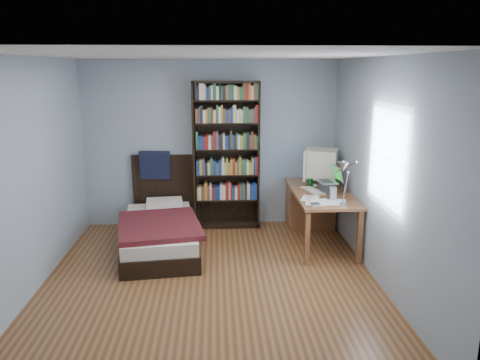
{
  "coord_description": "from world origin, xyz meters",
  "views": [
    {
      "loc": [
        0.07,
        -4.92,
        2.37
      ],
      "look_at": [
        0.37,
        0.74,
        1.01
      ],
      "focal_mm": 35.0,
      "sensor_mm": 36.0,
      "label": 1
    }
  ],
  "objects_px": {
    "crt_monitor": "(320,164)",
    "desk_lamp": "(343,171)",
    "keyboard": "(313,191)",
    "bookshelf": "(226,156)",
    "laptop": "(329,185)",
    "soda_can": "(310,183)",
    "speaker": "(333,193)",
    "desk": "(313,204)",
    "bed": "(160,228)"
  },
  "relations": [
    {
      "from": "crt_monitor",
      "to": "bookshelf",
      "type": "bearing_deg",
      "value": 166.0
    },
    {
      "from": "speaker",
      "to": "desk_lamp",
      "type": "bearing_deg",
      "value": -93.21
    },
    {
      "from": "crt_monitor",
      "to": "desk_lamp",
      "type": "bearing_deg",
      "value": -93.28
    },
    {
      "from": "crt_monitor",
      "to": "desk_lamp",
      "type": "xyz_separation_m",
      "value": [
        -0.09,
        -1.5,
        0.23
      ]
    },
    {
      "from": "laptop",
      "to": "bookshelf",
      "type": "bearing_deg",
      "value": 150.0
    },
    {
      "from": "keyboard",
      "to": "soda_can",
      "type": "relative_size",
      "value": 3.22
    },
    {
      "from": "desk",
      "to": "crt_monitor",
      "type": "xyz_separation_m",
      "value": [
        0.08,
        -0.06,
        0.6
      ]
    },
    {
      "from": "desk",
      "to": "laptop",
      "type": "bearing_deg",
      "value": -79.8
    },
    {
      "from": "crt_monitor",
      "to": "laptop",
      "type": "distance_m",
      "value": 0.49
    },
    {
      "from": "soda_can",
      "to": "desk_lamp",
      "type": "bearing_deg",
      "value": -86.11
    },
    {
      "from": "crt_monitor",
      "to": "soda_can",
      "type": "height_order",
      "value": "crt_monitor"
    },
    {
      "from": "desk",
      "to": "laptop",
      "type": "xyz_separation_m",
      "value": [
        0.09,
        -0.52,
        0.42
      ]
    },
    {
      "from": "crt_monitor",
      "to": "desk_lamp",
      "type": "height_order",
      "value": "desk_lamp"
    },
    {
      "from": "keyboard",
      "to": "bed",
      "type": "bearing_deg",
      "value": 163.18
    },
    {
      "from": "laptop",
      "to": "bed",
      "type": "relative_size",
      "value": 0.18
    },
    {
      "from": "desk",
      "to": "bookshelf",
      "type": "xyz_separation_m",
      "value": [
        -1.27,
        0.27,
        0.68
      ]
    },
    {
      "from": "bookshelf",
      "to": "speaker",
      "type": "bearing_deg",
      "value": -40.69
    },
    {
      "from": "speaker",
      "to": "bookshelf",
      "type": "relative_size",
      "value": 0.07
    },
    {
      "from": "desk_lamp",
      "to": "bookshelf",
      "type": "relative_size",
      "value": 0.3
    },
    {
      "from": "desk",
      "to": "speaker",
      "type": "relative_size",
      "value": 10.47
    },
    {
      "from": "crt_monitor",
      "to": "bookshelf",
      "type": "relative_size",
      "value": 0.27
    },
    {
      "from": "keyboard",
      "to": "soda_can",
      "type": "xyz_separation_m",
      "value": [
        0.01,
        0.25,
        0.05
      ]
    },
    {
      "from": "soda_can",
      "to": "bed",
      "type": "distance_m",
      "value": 2.18
    },
    {
      "from": "laptop",
      "to": "speaker",
      "type": "distance_m",
      "value": 0.36
    },
    {
      "from": "keyboard",
      "to": "crt_monitor",
      "type": "bearing_deg",
      "value": 47.85
    },
    {
      "from": "desk",
      "to": "desk_lamp",
      "type": "height_order",
      "value": "desk_lamp"
    },
    {
      "from": "laptop",
      "to": "soda_can",
      "type": "height_order",
      "value": "laptop"
    },
    {
      "from": "bed",
      "to": "bookshelf",
      "type": "bearing_deg",
      "value": 40.87
    },
    {
      "from": "keyboard",
      "to": "bookshelf",
      "type": "height_order",
      "value": "bookshelf"
    },
    {
      "from": "desk_lamp",
      "to": "soda_can",
      "type": "bearing_deg",
      "value": 93.89
    },
    {
      "from": "keyboard",
      "to": "desk",
      "type": "bearing_deg",
      "value": 58.87
    },
    {
      "from": "crt_monitor",
      "to": "laptop",
      "type": "bearing_deg",
      "value": -87.73
    },
    {
      "from": "desk",
      "to": "bookshelf",
      "type": "distance_m",
      "value": 1.47
    },
    {
      "from": "laptop",
      "to": "bookshelf",
      "type": "xyz_separation_m",
      "value": [
        -1.37,
        0.79,
        0.27
      ]
    },
    {
      "from": "crt_monitor",
      "to": "speaker",
      "type": "height_order",
      "value": "crt_monitor"
    },
    {
      "from": "bed",
      "to": "desk_lamp",
      "type": "bearing_deg",
      "value": -25.44
    },
    {
      "from": "crt_monitor",
      "to": "keyboard",
      "type": "xyz_separation_m",
      "value": [
        -0.19,
        -0.42,
        -0.28
      ]
    },
    {
      "from": "desk",
      "to": "soda_can",
      "type": "height_order",
      "value": "soda_can"
    },
    {
      "from": "crt_monitor",
      "to": "bookshelf",
      "type": "distance_m",
      "value": 1.39
    },
    {
      "from": "desk_lamp",
      "to": "keyboard",
      "type": "bearing_deg",
      "value": 95.39
    },
    {
      "from": "laptop",
      "to": "crt_monitor",
      "type": "bearing_deg",
      "value": 92.27
    },
    {
      "from": "keyboard",
      "to": "bookshelf",
      "type": "bearing_deg",
      "value": 128.99
    },
    {
      "from": "laptop",
      "to": "desk",
      "type": "bearing_deg",
      "value": 100.2
    },
    {
      "from": "keyboard",
      "to": "bookshelf",
      "type": "xyz_separation_m",
      "value": [
        -1.16,
        0.75,
        0.36
      ]
    },
    {
      "from": "desk_lamp",
      "to": "soda_can",
      "type": "xyz_separation_m",
      "value": [
        -0.09,
        1.33,
        -0.46
      ]
    },
    {
      "from": "soda_can",
      "to": "bookshelf",
      "type": "bearing_deg",
      "value": 156.52
    },
    {
      "from": "keyboard",
      "to": "soda_can",
      "type": "height_order",
      "value": "soda_can"
    },
    {
      "from": "desk_lamp",
      "to": "keyboard",
      "type": "height_order",
      "value": "desk_lamp"
    },
    {
      "from": "laptop",
      "to": "keyboard",
      "type": "xyz_separation_m",
      "value": [
        -0.21,
        0.03,
        -0.09
      ]
    },
    {
      "from": "desk_lamp",
      "to": "keyboard",
      "type": "relative_size",
      "value": 1.56
    }
  ]
}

